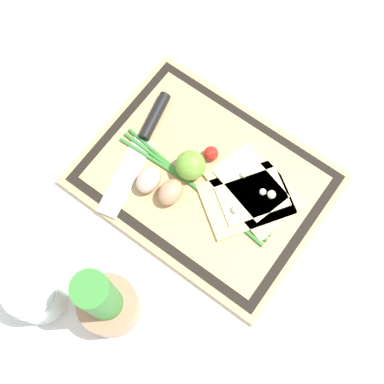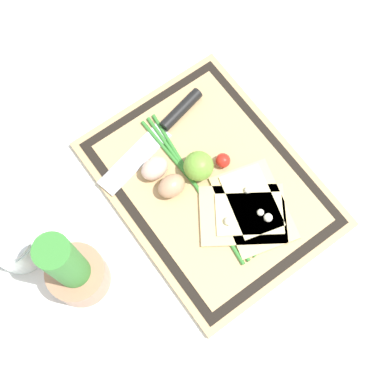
{
  "view_description": "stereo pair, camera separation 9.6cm",
  "coord_description": "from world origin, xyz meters",
  "views": [
    {
      "loc": [
        -0.19,
        0.3,
        0.95
      ],
      "look_at": [
        0.0,
        0.04,
        0.03
      ],
      "focal_mm": 50.0,
      "sensor_mm": 36.0,
      "label": 1
    },
    {
      "loc": [
        -0.25,
        0.23,
        0.95
      ],
      "look_at": [
        0.0,
        0.04,
        0.03
      ],
      "focal_mm": 50.0,
      "sensor_mm": 36.0,
      "label": 2
    }
  ],
  "objects": [
    {
      "name": "lime",
      "position": [
        0.03,
        0.01,
        0.04
      ],
      "size": [
        0.06,
        0.06,
        0.06
      ],
      "primitive_type": "sphere",
      "color": "#70A838",
      "rests_on": "cutting_board"
    },
    {
      "name": "herb_pot",
      "position": [
        -0.01,
        0.29,
        0.08
      ],
      "size": [
        0.1,
        0.1,
        0.23
      ],
      "color": "#AD7A5B",
      "rests_on": "ground_plane"
    },
    {
      "name": "ground_plane",
      "position": [
        0.0,
        0.0,
        0.0
      ],
      "size": [
        6.0,
        6.0,
        0.0
      ],
      "primitive_type": "plane",
      "color": "white"
    },
    {
      "name": "knife",
      "position": [
        0.14,
        -0.0,
        0.03
      ],
      "size": [
        0.09,
        0.26,
        0.02
      ],
      "color": "silver",
      "rests_on": "cutting_board"
    },
    {
      "name": "cutting_board",
      "position": [
        0.0,
        0.0,
        0.01
      ],
      "size": [
        0.45,
        0.34,
        0.02
      ],
      "color": "tan",
      "rests_on": "ground_plane"
    },
    {
      "name": "pizza_slice_near",
      "position": [
        -0.09,
        -0.03,
        0.02
      ],
      "size": [
        0.19,
        0.15,
        0.02
      ],
      "color": "#DBBC7F",
      "rests_on": "cutting_board"
    },
    {
      "name": "cherry_tomato_red",
      "position": [
        0.02,
        -0.04,
        0.03
      ],
      "size": [
        0.03,
        0.03,
        0.03
      ],
      "primitive_type": "sphere",
      "color": "red",
      "rests_on": "cutting_board"
    },
    {
      "name": "sauce_jar",
      "position": [
        0.1,
        0.35,
        0.04
      ],
      "size": [
        0.09,
        0.09,
        0.1
      ],
      "color": "silver",
      "rests_on": "ground_plane"
    },
    {
      "name": "egg_brown",
      "position": [
        0.03,
        0.07,
        0.04
      ],
      "size": [
        0.04,
        0.05,
        0.04
      ],
      "primitive_type": "ellipsoid",
      "color": "tan",
      "rests_on": "cutting_board"
    },
    {
      "name": "pizza_slice_far",
      "position": [
        -0.09,
        -0.01,
        0.02
      ],
      "size": [
        0.18,
        0.19,
        0.02
      ],
      "color": "#DBBC7F",
      "rests_on": "cutting_board"
    },
    {
      "name": "scallion_bunch",
      "position": [
        0.01,
        0.03,
        0.02
      ],
      "size": [
        0.33,
        0.04,
        0.01
      ],
      "color": "#388433",
      "rests_on": "cutting_board"
    },
    {
      "name": "egg_pink",
      "position": [
        0.08,
        0.07,
        0.04
      ],
      "size": [
        0.04,
        0.05,
        0.04
      ],
      "primitive_type": "ellipsoid",
      "color": "beige",
      "rests_on": "cutting_board"
    }
  ]
}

